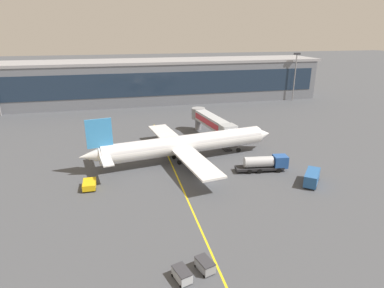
{
  "coord_description": "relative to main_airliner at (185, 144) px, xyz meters",
  "views": [
    {
      "loc": [
        -16.08,
        -54.55,
        28.02
      ],
      "look_at": [
        -0.93,
        9.65,
        4.5
      ],
      "focal_mm": 30.15,
      "sensor_mm": 36.0,
      "label": 1
    }
  ],
  "objects": [
    {
      "name": "ground_plane",
      "position": [
        2.14,
        -11.61,
        -3.85
      ],
      "size": [
        700.0,
        700.0,
        0.0
      ],
      "primitive_type": "plane",
      "color": "#47494F"
    },
    {
      "name": "apron_lead_in_line",
      "position": [
        -3.31,
        -9.61,
        -3.85
      ],
      "size": [
        0.34,
        80.0,
        0.01
      ],
      "primitive_type": "cube",
      "rotation": [
        0.0,
        0.0,
        0.0
      ],
      "color": "yellow",
      "rests_on": "ground_plane"
    },
    {
      "name": "terminal_building",
      "position": [
        -10.97,
        65.65,
        4.44
      ],
      "size": [
        161.27,
        21.45,
        16.54
      ],
      "color": "slate",
      "rests_on": "ground_plane"
    },
    {
      "name": "main_airliner",
      "position": [
        0.0,
        0.0,
        0.0
      ],
      "size": [
        45.09,
        36.02,
        11.55
      ],
      "color": "white",
      "rests_on": "ground_plane"
    },
    {
      "name": "jet_bridge",
      "position": [
        10.07,
        13.68,
        1.01
      ],
      "size": [
        6.65,
        22.15,
        6.55
      ],
      "color": "#B2B7BC",
      "rests_on": "ground_plane"
    },
    {
      "name": "fuel_tanker",
      "position": [
        15.08,
        -9.46,
        -2.11
      ],
      "size": [
        11.03,
        3.82,
        3.25
      ],
      "color": "#232326",
      "rests_on": "ground_plane"
    },
    {
      "name": "lavatory_truck",
      "position": [
        21.09,
        -17.24,
        -2.43
      ],
      "size": [
        5.49,
        5.92,
        2.5
      ],
      "color": "#285B9E",
      "rests_on": "ground_plane"
    },
    {
      "name": "pushback_tug",
      "position": [
        -20.15,
        -9.25,
        -3.01
      ],
      "size": [
        2.33,
        3.8,
        1.4
      ],
      "color": "yellow",
      "rests_on": "ground_plane"
    },
    {
      "name": "baggage_cart_0",
      "position": [
        -8.07,
        -36.14,
        -3.07
      ],
      "size": [
        2.26,
        2.98,
        1.48
      ],
      "color": "#B2B7BC",
      "rests_on": "ground_plane"
    },
    {
      "name": "baggage_cart_1",
      "position": [
        -5.01,
        -35.2,
        -3.07
      ],
      "size": [
        2.26,
        2.98,
        1.48
      ],
      "color": "gray",
      "rests_on": "ground_plane"
    },
    {
      "name": "apron_light_mast_0",
      "position": [
        57.48,
        53.69,
        7.65
      ],
      "size": [
        2.8,
        0.5,
        19.22
      ],
      "color": "gray",
      "rests_on": "ground_plane"
    }
  ]
}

